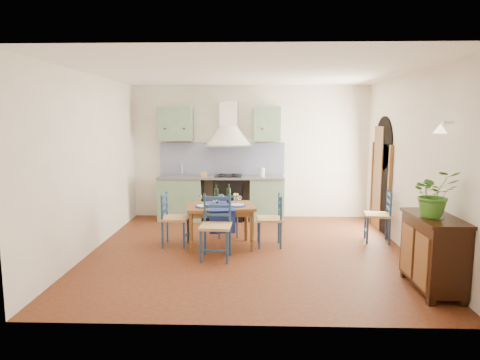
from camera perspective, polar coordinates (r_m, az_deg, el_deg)
name	(u,v)px	position (r m, az deg, el deg)	size (l,w,h in m)	color
floor	(249,251)	(6.94, 1.17, -9.45)	(5.00, 5.00, 0.00)	#451C0E
back_wall	(228,169)	(8.98, -1.64, 1.43)	(5.00, 0.96, 2.80)	white
right_wall	(405,167)	(7.34, 21.09, 1.67)	(0.26, 5.00, 2.80)	white
left_wall	(90,164)	(7.13, -19.34, 2.08)	(0.04, 5.00, 2.80)	white
ceiling	(249,72)	(6.65, 1.24, 14.26)	(5.00, 5.00, 0.01)	white
dining_table	(220,210)	(7.02, -2.63, -4.04)	(1.20, 0.94, 1.01)	brown
chair_near	(216,226)	(6.46, -3.23, -6.19)	(0.47, 0.47, 0.96)	navy
chair_far	(227,214)	(7.66, -1.76, -4.54)	(0.45, 0.45, 0.80)	navy
chair_left	(173,219)	(7.20, -8.89, -5.12)	(0.42, 0.42, 0.88)	navy
chair_right	(271,219)	(7.12, 4.19, -5.27)	(0.42, 0.42, 0.87)	navy
chair_spare	(379,215)	(7.71, 18.10, -4.51)	(0.47, 0.47, 0.89)	navy
sideboard	(433,250)	(5.77, 24.32, -8.53)	(0.50, 1.05, 0.94)	black
potted_plant	(434,194)	(5.54, 24.48, -1.66)	(0.51, 0.45, 0.57)	#387421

